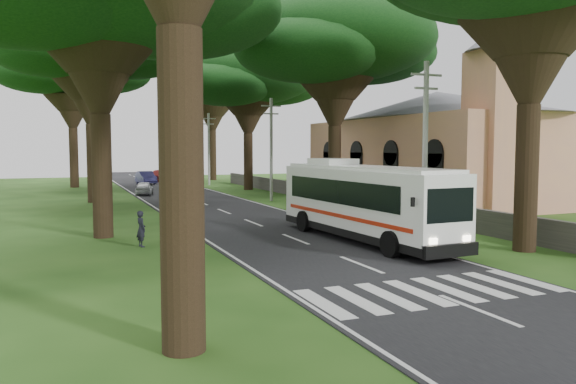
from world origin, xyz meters
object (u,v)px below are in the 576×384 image
Objects in this scene: pole_near at (425,147)px; pole_far at (209,148)px; pole_mid at (271,148)px; distant_car_c at (159,176)px; church at (438,138)px; distant_car_b at (146,178)px; distant_car_a at (144,188)px; coach_bus at (363,201)px; pedestrian at (141,229)px.

pole_far is at bearing 90.00° from pole_near.
pole_mid is 29.15m from distant_car_c.
pole_far is (-12.36, 24.45, -0.73)m from church.
distant_car_c is at bearing 116.41° from church.
distant_car_b is (-6.30, 44.48, -3.42)m from pole_near.
pole_far reaches higher than distant_car_a.
church is 5.40× the size of distant_car_b.
coach_bus is at bearing 113.10° from distant_car_a.
pole_far is 2.29× the size of distant_car_a.
church is 3.00× the size of pole_mid.
pole_mid reaches higher than distant_car_c.
pedestrian is (-8.12, -45.93, 0.00)m from distant_car_c.
church is 6.86× the size of distant_car_a.
distant_car_b is (-6.30, 24.48, -3.42)m from pole_mid.
church is 25.40m from distant_car_a.
pole_far is at bearing -116.79° from distant_car_a.
distant_car_a is 0.69× the size of distant_car_c.
pole_mid is 13.15m from distant_car_a.
pole_near reaches higher than distant_car_b.
pole_mid is at bearing -49.35° from pedestrian.
pole_near reaches higher than coach_bus.
pole_near reaches higher than pedestrian.
pole_far is 1.58× the size of distant_car_c.
coach_bus is 3.28× the size of distant_car_a.
pedestrian is at bearing -104.14° from distant_car_b.
pole_near is 1.00× the size of pole_mid.
distant_car_b is at bearing 43.21° from distant_car_c.
pole_mid is 1.80× the size of distant_car_b.
pole_near is 3.73m from coach_bus.
pole_near and pole_mid have the same top height.
coach_bus is at bearing -116.65° from pedestrian.
church is 2.09× the size of coach_bus.
distant_car_a is 0.79× the size of distant_car_b.
coach_bus is 44.00m from distant_car_b.
distant_car_c reaches higher than distant_car_a.
church is at bearing 41.63° from coach_bus.
church reaches higher than distant_car_b.
church is 28.02m from pedestrian.
pole_mid is 25.51m from distant_car_b.
pedestrian is (-9.40, 2.09, -1.04)m from coach_bus.
pole_mid is at bearing 90.00° from pole_near.
pole_near is 45.06m from distant_car_b.
distant_car_c is at bearing -24.14° from pedestrian.
pedestrian is at bearing 164.59° from coach_bus.
pole_far is at bearing 90.00° from pole_mid.
distant_car_b is at bearing -86.40° from distant_car_a.
pole_mid is at bearing 144.06° from distant_car_a.
pole_mid reaches higher than distant_car_a.
pole_near is 48.95m from distant_car_c.
coach_bus is at bearing -91.53° from distant_car_b.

